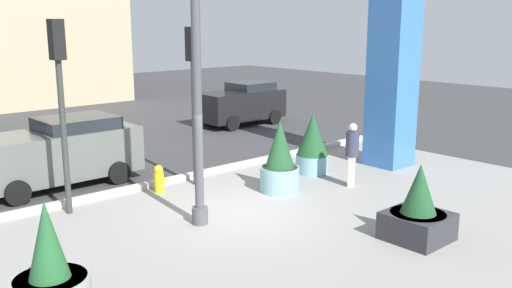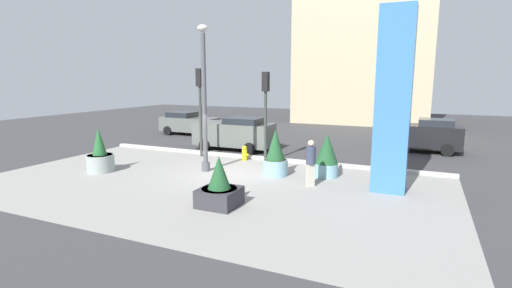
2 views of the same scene
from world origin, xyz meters
The scene contains 17 objects.
ground_plane centered at (0.00, 4.00, 0.00)m, with size 60.00×60.00×0.00m, color #38383A.
plaza_pavement centered at (0.00, -2.00, 0.00)m, with size 18.00×10.00×0.02m, color gray.
curb_strip centered at (0.00, 3.12, 0.08)m, with size 18.00×0.24×0.16m, color #B7B2A8.
lamp_post centered at (-1.09, -0.07, 3.03)m, with size 0.44×0.44×6.22m.
art_pillar_blue centered at (6.50, 0.22, 3.23)m, with size 1.17×1.17×6.46m, color #3870BC.
potted_plant_by_pillar centered at (3.97, 1.18, 0.89)m, with size 0.97×0.97×1.82m.
potted_plant_near_left centered at (1.74, -3.83, 0.62)m, with size 1.21×1.21×1.64m.
potted_plant_curbside centered at (-5.25, -2.02, 0.67)m, with size 1.17×1.17×1.95m.
potted_plant_mid_plaza centered at (1.96, 0.50, 0.84)m, with size 1.05×1.05×1.97m.
fire_hydrant centered at (-0.48, 2.59, 0.37)m, with size 0.36×0.26×0.75m.
traffic_light_far_side centered at (0.66, 2.53, 2.93)m, with size 0.28×0.42×4.33m.
traffic_light_corner centered at (-2.98, 2.58, 3.05)m, with size 0.28×0.42×4.52m.
car_curb_east centered at (-2.23, 4.96, 0.96)m, with size 4.50×2.10×1.87m.
car_curb_west centered at (-8.00, 8.78, 0.83)m, with size 4.17×1.99×1.63m.
car_far_lane centered at (7.63, 8.73, 0.94)m, with size 3.88×2.00×1.84m.
pedestrian_on_sidewalk centered at (3.76, -0.48, 0.99)m, with size 0.51×0.51×1.78m.
highrise_across_street centered at (2.16, 24.59, 9.58)m, with size 11.68×11.71×19.16m, color tan.
Camera 2 is at (7.51, -13.84, 4.03)m, focal length 26.37 mm.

